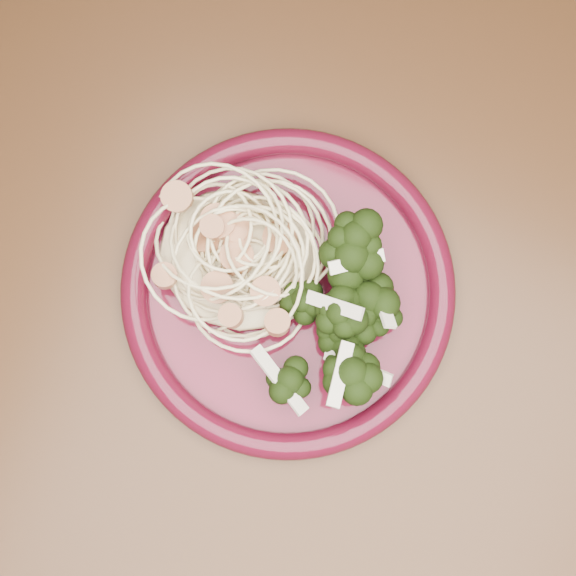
% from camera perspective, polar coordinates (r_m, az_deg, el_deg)
% --- Properties ---
extents(dining_table, '(1.20, 0.80, 0.75)m').
position_cam_1_polar(dining_table, '(0.76, -2.09, 6.02)').
color(dining_table, '#472814').
rests_on(dining_table, ground).
extents(dinner_plate, '(0.30, 0.30, 0.02)m').
position_cam_1_polar(dinner_plate, '(0.63, -0.00, -0.14)').
color(dinner_plate, '#4F0D1E').
rests_on(dinner_plate, dining_table).
extents(spaghetti_pile, '(0.14, 0.13, 0.03)m').
position_cam_1_polar(spaghetti_pile, '(0.63, -3.63, 2.22)').
color(spaghetti_pile, beige).
rests_on(spaghetti_pile, dinner_plate).
extents(scallop_cluster, '(0.15, 0.15, 0.04)m').
position_cam_1_polar(scallop_cluster, '(0.59, -3.85, 2.88)').
color(scallop_cluster, '#BB784B').
rests_on(scallop_cluster, spaghetti_pile).
extents(broccoli_pile, '(0.11, 0.16, 0.05)m').
position_cam_1_polar(broccoli_pile, '(0.61, 4.57, -2.62)').
color(broccoli_pile, black).
rests_on(broccoli_pile, dinner_plate).
extents(onion_garnish, '(0.08, 0.11, 0.05)m').
position_cam_1_polar(onion_garnish, '(0.58, 4.83, -2.28)').
color(onion_garnish, beige).
rests_on(onion_garnish, broccoli_pile).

